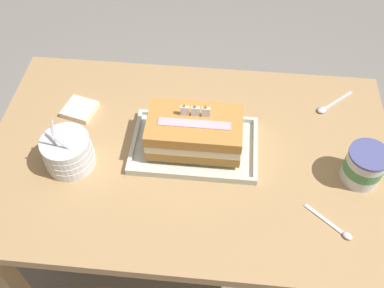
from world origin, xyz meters
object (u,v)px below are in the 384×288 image
(bowl_stack, at_px, (68,152))
(serving_spoon_by_bowls, at_px, (338,229))
(serving_spoon_near_tray, at_px, (326,107))
(ice_cream_tub, at_px, (364,166))
(birthday_cake, at_px, (195,132))
(foil_tray, at_px, (194,146))
(napkin_pile, at_px, (80,109))

(bowl_stack, height_order, serving_spoon_by_bowls, bowl_stack)
(bowl_stack, bearing_deg, serving_spoon_near_tray, 20.83)
(ice_cream_tub, bearing_deg, birthday_cake, 172.66)
(foil_tray, xyz_separation_m, ice_cream_tub, (0.48, -0.06, 0.05))
(ice_cream_tub, distance_m, serving_spoon_near_tray, 0.28)
(foil_tray, bearing_deg, birthday_cake, 90.00)
(serving_spoon_near_tray, bearing_deg, ice_cream_tub, -75.67)
(birthday_cake, relative_size, serving_spoon_by_bowls, 2.21)
(serving_spoon_by_bowls, height_order, napkin_pile, napkin_pile)
(serving_spoon_by_bowls, xyz_separation_m, napkin_pile, (-0.79, 0.35, 0.01))
(foil_tray, height_order, serving_spoon_near_tray, foil_tray)
(bowl_stack, height_order, ice_cream_tub, bowl_stack)
(birthday_cake, distance_m, ice_cream_tub, 0.49)
(foil_tray, relative_size, bowl_stack, 2.36)
(bowl_stack, relative_size, ice_cream_tub, 1.42)
(serving_spoon_near_tray, relative_size, napkin_pile, 1.15)
(foil_tray, height_order, bowl_stack, bowl_stack)
(foil_tray, bearing_deg, napkin_pile, 163.43)
(napkin_pile, bearing_deg, ice_cream_tub, -11.51)
(foil_tray, bearing_deg, serving_spoon_by_bowls, -30.63)
(napkin_pile, bearing_deg, serving_spoon_by_bowls, -24.15)
(napkin_pile, bearing_deg, foil_tray, -16.57)
(foil_tray, relative_size, birthday_cake, 1.38)
(birthday_cake, xyz_separation_m, serving_spoon_near_tray, (0.41, 0.20, -0.07))
(birthday_cake, height_order, napkin_pile, birthday_cake)
(serving_spoon_near_tray, bearing_deg, foil_tray, -153.76)
(ice_cream_tub, relative_size, serving_spoon_by_bowls, 0.91)
(foil_tray, xyz_separation_m, birthday_cake, (-0.00, 0.00, 0.07))
(foil_tray, bearing_deg, bowl_stack, -165.94)
(birthday_cake, bearing_deg, foil_tray, -90.00)
(foil_tray, distance_m, napkin_pile, 0.40)
(serving_spoon_near_tray, height_order, napkin_pile, napkin_pile)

